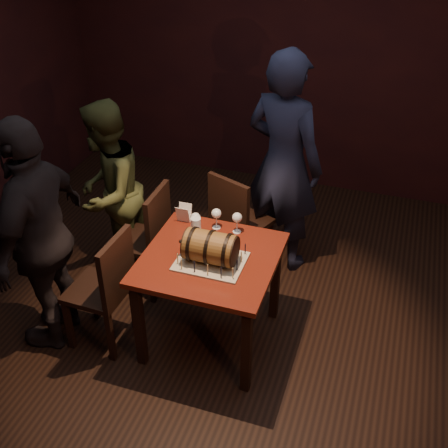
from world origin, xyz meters
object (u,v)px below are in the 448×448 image
object	(u,v)px
chair_left_rear	(148,235)
chair_left_front	(107,285)
wine_glass_mid	(216,214)
pint_of_ale	(196,228)
person_left_rear	(108,192)
person_left_front	(41,237)
person_back	(284,164)
wine_glass_right	(237,218)
barrel_cake	(210,247)
pub_table	(210,269)
chair_back	(236,219)
wine_glass_left	(196,219)

from	to	relation	value
chair_left_rear	chair_left_front	xyz separation A→B (m)	(-0.01, -0.66, 0.00)
wine_glass_mid	pint_of_ale	world-z (taller)	wine_glass_mid
person_left_rear	person_left_front	distance (m)	0.86
person_back	wine_glass_right	bearing A→B (deg)	99.40
barrel_cake	wine_glass_mid	size ratio (longest dim) A/B	2.45
pub_table	pint_of_ale	size ratio (longest dim) A/B	6.00
wine_glass_mid	chair_left_rear	bearing A→B (deg)	174.28
barrel_cake	chair_back	size ratio (longest dim) A/B	0.42
wine_glass_mid	chair_left_rear	world-z (taller)	chair_left_rear
wine_glass_right	chair_back	bearing A→B (deg)	107.71
pub_table	chair_back	distance (m)	0.85
wine_glass_right	person_back	world-z (taller)	person_back
wine_glass_right	chair_left_front	distance (m)	1.02
person_left_rear	wine_glass_right	bearing A→B (deg)	73.78
chair_back	chair_left_front	size ratio (longest dim) A/B	1.00
pub_table	barrel_cake	distance (m)	0.24
person_left_rear	pint_of_ale	bearing A→B (deg)	62.69
person_back	person_left_front	world-z (taller)	person_back
wine_glass_right	person_back	bearing A→B (deg)	79.77
pint_of_ale	wine_glass_left	bearing A→B (deg)	113.15
pub_table	wine_glass_right	world-z (taller)	wine_glass_right
chair_back	person_back	world-z (taller)	person_back
pub_table	pint_of_ale	xyz separation A→B (m)	(-0.18, 0.20, 0.18)
wine_glass_right	wine_glass_left	bearing A→B (deg)	-161.19
chair_back	wine_glass_left	bearing A→B (deg)	-101.25
person_left_front	chair_back	bearing A→B (deg)	133.49
chair_left_rear	barrel_cake	bearing A→B (deg)	-33.56
wine_glass_mid	person_left_rear	bearing A→B (deg)	168.41
chair_left_front	person_left_rear	size ratio (longest dim) A/B	0.62
wine_glass_mid	chair_left_rear	size ratio (longest dim) A/B	0.17
chair_left_rear	person_left_front	bearing A→B (deg)	-121.64
person_back	person_left_front	size ratio (longest dim) A/B	1.08
wine_glass_left	wine_glass_right	size ratio (longest dim) A/B	1.00
pint_of_ale	chair_left_rear	xyz separation A→B (m)	(-0.49, 0.20, -0.30)
wine_glass_left	person_left_rear	distance (m)	0.93
person_left_rear	barrel_cake	bearing A→B (deg)	55.11
barrel_cake	pint_of_ale	world-z (taller)	barrel_cake
person_left_front	chair_left_front	bearing A→B (deg)	91.59
wine_glass_right	person_left_front	world-z (taller)	person_left_front
chair_left_rear	person_left_front	distance (m)	0.89
chair_back	person_back	xyz separation A→B (m)	(0.30, 0.29, 0.42)
wine_glass_left	pint_of_ale	distance (m)	0.07
person_left_front	wine_glass_right	bearing A→B (deg)	113.74
pub_table	chair_left_rear	xyz separation A→B (m)	(-0.67, 0.40, -0.12)
wine_glass_right	chair_back	world-z (taller)	chair_back
wine_glass_right	chair_left_rear	xyz separation A→B (m)	(-0.75, 0.06, -0.35)
barrel_cake	wine_glass_right	distance (m)	0.40
pint_of_ale	person_left_front	size ratio (longest dim) A/B	0.09
wine_glass_mid	chair_back	distance (m)	0.60
pint_of_ale	chair_back	xyz separation A→B (m)	(0.10, 0.64, -0.30)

